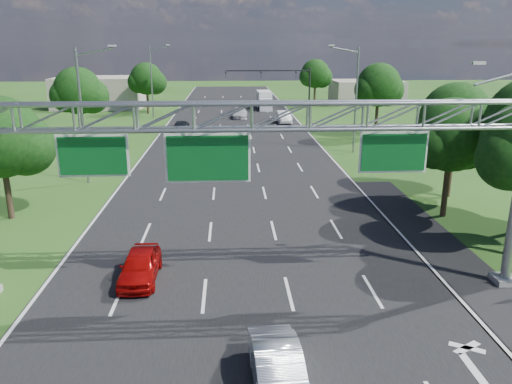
{
  "coord_description": "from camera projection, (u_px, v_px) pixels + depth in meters",
  "views": [
    {
      "loc": [
        -0.63,
        -7.52,
        10.2
      ],
      "look_at": [
        0.58,
        14.99,
        3.51
      ],
      "focal_mm": 35.0,
      "sensor_mm": 36.0,
      "label": 1
    }
  ],
  "objects": [
    {
      "name": "ground",
      "position": [
        238.0,
        180.0,
        38.85
      ],
      "size": [
        220.0,
        220.0,
        0.0
      ],
      "primitive_type": "plane",
      "color": "#204715",
      "rests_on": "ground"
    },
    {
      "name": "road",
      "position": [
        238.0,
        180.0,
        38.85
      ],
      "size": [
        18.0,
        180.0,
        0.02
      ],
      "primitive_type": "cube",
      "color": "black",
      "rests_on": "ground"
    },
    {
      "name": "road_flare",
      "position": [
        456.0,
        264.0,
        24.06
      ],
      "size": [
        3.0,
        30.0,
        0.02
      ],
      "primitive_type": "cube",
      "color": "black",
      "rests_on": "ground"
    },
    {
      "name": "sign_gantry",
      "position": [
        254.0,
        132.0,
        19.67
      ],
      "size": [
        23.5,
        1.0,
        9.56
      ],
      "color": "gray",
      "rests_on": "ground"
    },
    {
      "name": "traffic_signal",
      "position": [
        285.0,
        81.0,
        71.27
      ],
      "size": [
        12.21,
        0.24,
        7.0
      ],
      "color": "black",
      "rests_on": "ground"
    },
    {
      "name": "streetlight_l_near",
      "position": [
        84.0,
        110.0,
        36.68
      ],
      "size": [
        2.97,
        0.22,
        10.16
      ],
      "color": "gray",
      "rests_on": "ground"
    },
    {
      "name": "streetlight_l_far",
      "position": [
        153.0,
        78.0,
        70.18
      ],
      "size": [
        2.97,
        0.22,
        10.16
      ],
      "color": "gray",
      "rests_on": "ground"
    },
    {
      "name": "streetlight_r_mid",
      "position": [
        354.0,
        95.0,
        47.42
      ],
      "size": [
        2.97,
        0.22,
        10.16
      ],
      "color": "gray",
      "rests_on": "ground"
    },
    {
      "name": "tree_cluster_right",
      "position": [
        507.0,
        136.0,
        27.75
      ],
      "size": [
        9.91,
        14.6,
        8.68
      ],
      "color": "#2D2116",
      "rests_on": "ground"
    },
    {
      "name": "tree_verge_la",
      "position": [
        2.0,
        141.0,
        29.15
      ],
      "size": [
        5.76,
        4.8,
        7.4
      ],
      "color": "#2D2116",
      "rests_on": "ground"
    },
    {
      "name": "tree_verge_lb",
      "position": [
        79.0,
        93.0,
        50.88
      ],
      "size": [
        5.76,
        4.8,
        8.06
      ],
      "color": "#2D2116",
      "rests_on": "ground"
    },
    {
      "name": "tree_verge_lc",
      "position": [
        147.0,
        80.0,
        75.09
      ],
      "size": [
        5.76,
        4.8,
        7.62
      ],
      "color": "#2D2116",
      "rests_on": "ground"
    },
    {
      "name": "tree_verge_rd",
      "position": [
        379.0,
        87.0,
        55.34
      ],
      "size": [
        5.76,
        4.8,
        8.28
      ],
      "color": "#2D2116",
      "rests_on": "ground"
    },
    {
      "name": "tree_verge_re",
      "position": [
        316.0,
        75.0,
        84.08
      ],
      "size": [
        5.76,
        4.8,
        7.84
      ],
      "color": "#2D2116",
      "rests_on": "ground"
    },
    {
      "name": "building_left",
      "position": [
        100.0,
        92.0,
        82.95
      ],
      "size": [
        14.0,
        10.0,
        5.0
      ],
      "primitive_type": "cube",
      "color": "#A39689",
      "rests_on": "ground"
    },
    {
      "name": "building_right",
      "position": [
        366.0,
        92.0,
        89.29
      ],
      "size": [
        12.0,
        9.0,
        4.0
      ],
      "primitive_type": "cube",
      "color": "#A39689",
      "rests_on": "ground"
    },
    {
      "name": "red_coupe",
      "position": [
        140.0,
        266.0,
        22.32
      ],
      "size": [
        1.64,
        4.03,
        1.37
      ],
      "primitive_type": "imported",
      "rotation": [
        0.0,
        0.0,
        0.0
      ],
      "color": "#A10807",
      "rests_on": "ground"
    },
    {
      "name": "silver_sedan",
      "position": [
        278.0,
        371.0,
        15.12
      ],
      "size": [
        1.76,
        4.32,
        1.39
      ],
      "primitive_type": "imported",
      "rotation": [
        0.0,
        0.0,
        0.07
      ],
      "color": "silver",
      "rests_on": "ground"
    },
    {
      "name": "car_queue_a",
      "position": [
        240.0,
        113.0,
        71.52
      ],
      "size": [
        2.25,
        4.82,
        1.36
      ],
      "primitive_type": "imported",
      "rotation": [
        0.0,
        0.0,
        -0.08
      ],
      "color": "silver",
      "rests_on": "ground"
    },
    {
      "name": "car_queue_c",
      "position": [
        181.0,
        127.0,
        58.89
      ],
      "size": [
        2.05,
        4.59,
        1.53
      ],
      "primitive_type": "imported",
      "rotation": [
        0.0,
        0.0,
        -0.05
      ],
      "color": "black",
      "rests_on": "ground"
    },
    {
      "name": "car_queue_d",
      "position": [
        283.0,
        117.0,
        67.21
      ],
      "size": [
        1.99,
        4.91,
        1.59
      ],
      "primitive_type": "imported",
      "rotation": [
        0.0,
        0.0,
        0.07
      ],
      "color": "silver",
      "rests_on": "ground"
    },
    {
      "name": "box_truck",
      "position": [
        264.0,
        100.0,
        81.68
      ],
      "size": [
        2.32,
        7.41,
        2.78
      ],
      "rotation": [
        0.0,
        0.0,
        0.04
      ],
      "color": "silver",
      "rests_on": "ground"
    }
  ]
}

